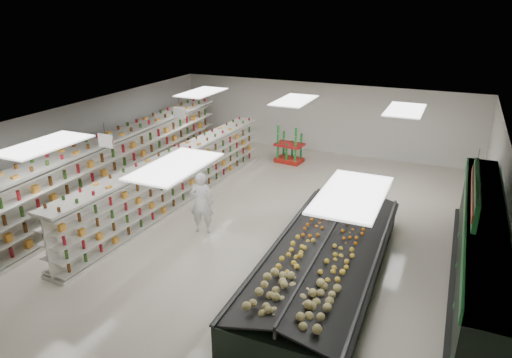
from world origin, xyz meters
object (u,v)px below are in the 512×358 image
at_px(soda_endcap, 289,146).
at_px(shopper_main, 202,203).
at_px(shopper_background, 200,157).
at_px(gondola_left, 119,167).
at_px(produce_island, 326,258).
at_px(gondola_center, 177,180).

height_order(soda_endcap, shopper_main, shopper_main).
xyz_separation_m(soda_endcap, shopper_background, (-2.67, -3.11, 0.10)).
distance_m(gondola_left, shopper_background, 3.28).
bearing_deg(shopper_main, produce_island, 152.01).
bearing_deg(gondola_left, shopper_background, 56.46).
height_order(produce_island, shopper_main, shopper_main).
height_order(gondola_center, shopper_main, shopper_main).
relative_size(gondola_center, shopper_main, 5.61).
height_order(soda_endcap, shopper_background, shopper_background).
relative_size(gondola_center, produce_island, 1.44).
relative_size(soda_endcap, shopper_background, 0.90).
xyz_separation_m(gondola_center, produce_island, (5.95, -2.29, -0.35)).
bearing_deg(produce_island, shopper_main, 168.58).
distance_m(produce_island, shopper_main, 4.21).
relative_size(gondola_center, shopper_background, 6.48).
bearing_deg(shopper_main, gondola_center, -54.82).
bearing_deg(gondola_center, gondola_left, -173.80).
relative_size(gondola_left, gondola_center, 1.22).
bearing_deg(shopper_background, gondola_center, -165.46).
distance_m(gondola_center, soda_endcap, 6.10).
relative_size(gondola_left, shopper_background, 7.88).
xyz_separation_m(gondola_left, gondola_center, (2.34, 0.16, -0.19)).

